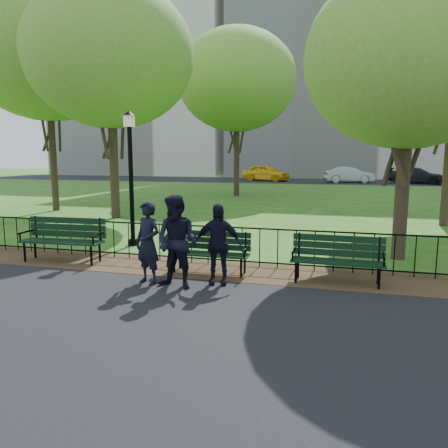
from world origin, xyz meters
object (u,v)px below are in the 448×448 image
(park_bench_right_a, at_px, (338,254))
(sedan_dark, at_px, (417,176))
(tree_far_c, at_px, (237,80))
(park_bench_left_a, at_px, (64,235))
(person_right, at_px, (218,244))
(taxi, at_px, (266,173))
(person_mid, at_px, (177,242))
(lamppost, at_px, (131,173))
(tree_near_w, at_px, (110,55))
(sedan_silver, at_px, (349,175))
(tree_near_e, at_px, (410,58))
(person_left, at_px, (148,243))
(park_bench_main, at_px, (193,245))
(tree_mid_w, at_px, (47,48))

(park_bench_right_a, bearing_deg, sedan_dark, 80.45)
(park_bench_right_a, relative_size, tree_far_c, 0.18)
(park_bench_left_a, bearing_deg, tree_far_c, 86.91)
(person_right, relative_size, taxi, 0.34)
(person_mid, relative_size, sedan_dark, 0.37)
(lamppost, relative_size, tree_near_w, 0.41)
(park_bench_right_a, bearing_deg, sedan_silver, 90.35)
(tree_near_e, height_order, person_left, tree_near_e)
(tree_near_e, bearing_deg, park_bench_main, -150.50)
(tree_far_c, bearing_deg, park_bench_left_a, -89.81)
(taxi, bearing_deg, sedan_dark, -73.56)
(park_bench_right_a, relative_size, person_right, 1.14)
(park_bench_left_a, xyz_separation_m, person_left, (2.70, -1.17, 0.18))
(tree_mid_w, bearing_deg, person_mid, -44.73)
(tree_near_e, xyz_separation_m, sedan_dark, (4.75, 29.97, -3.94))
(tree_mid_w, bearing_deg, person_right, -41.44)
(tree_far_c, distance_m, person_right, 19.62)
(park_bench_right_a, bearing_deg, taxi, 103.42)
(sedan_dark, bearing_deg, sedan_silver, 112.23)
(park_bench_right_a, xyz_separation_m, tree_far_c, (-6.29, 17.51, 6.27))
(tree_far_c, xyz_separation_m, person_mid, (3.41, -18.67, -5.96))
(tree_near_w, distance_m, person_left, 10.87)
(tree_near_e, bearing_deg, person_left, -144.57)
(person_mid, relative_size, person_right, 1.12)
(park_bench_left_a, xyz_separation_m, lamppost, (0.70, 2.09, 1.35))
(sedan_dark, bearing_deg, tree_near_w, 168.50)
(tree_near_w, distance_m, person_right, 11.33)
(person_right, bearing_deg, person_left, -174.20)
(park_bench_right_a, distance_m, person_mid, 3.13)
(tree_far_c, bearing_deg, tree_near_w, -102.58)
(lamppost, bearing_deg, person_mid, -52.04)
(park_bench_main, relative_size, person_right, 1.18)
(tree_near_e, distance_m, person_left, 7.16)
(tree_near_e, height_order, sedan_dark, tree_near_e)
(person_right, bearing_deg, sedan_silver, 76.77)
(lamppost, bearing_deg, tree_near_e, 1.98)
(sedan_silver, bearing_deg, park_bench_right_a, 163.64)
(lamppost, bearing_deg, tree_far_c, 92.84)
(sedan_silver, bearing_deg, sedan_dark, -101.90)
(tree_near_e, bearing_deg, park_bench_right_a, -119.48)
(lamppost, relative_size, tree_mid_w, 0.36)
(park_bench_left_a, distance_m, tree_far_c, 18.45)
(person_mid, bearing_deg, taxi, 105.98)
(lamppost, xyz_separation_m, person_mid, (2.65, -3.40, -1.10))
(sedan_dark, bearing_deg, park_bench_main, -177.13)
(tree_mid_w, bearing_deg, sedan_silver, 61.51)
(park_bench_left_a, bearing_deg, tree_mid_w, 123.95)
(person_mid, bearing_deg, park_bench_left_a, 167.62)
(park_bench_right_a, relative_size, tree_near_w, 0.20)
(park_bench_main, distance_m, sedan_silver, 32.28)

